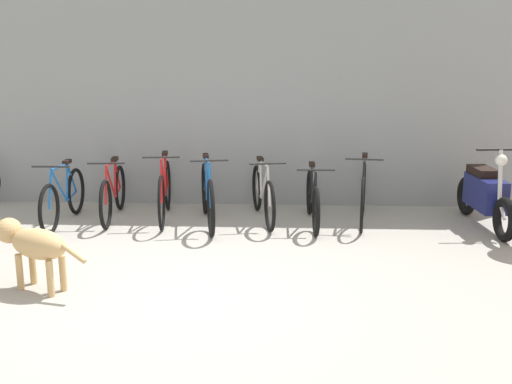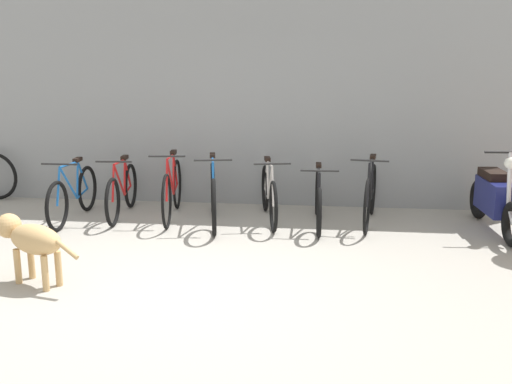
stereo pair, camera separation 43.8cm
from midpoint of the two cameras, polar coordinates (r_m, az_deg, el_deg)
ground_plane at (r=5.66m, az=-8.99°, el=-9.28°), size 60.00×60.00×0.00m
shop_wall_back at (r=8.61m, az=-4.83°, el=10.03°), size 8.82×0.20×3.39m
bicycle_0 at (r=8.10m, az=-19.36°, el=-0.56°), size 0.46×1.63×0.82m
bicycle_1 at (r=8.16m, az=-14.95°, el=-0.18°), size 0.46×1.60×0.82m
bicycle_2 at (r=7.97m, az=-10.25°, el=0.04°), size 0.46×1.71×0.90m
bicycle_3 at (r=7.65m, az=-6.27°, el=-0.40°), size 0.50×1.75×0.91m
bicycle_4 at (r=7.80m, az=-0.95°, el=-0.27°), size 0.49×1.66×0.83m
bicycle_5 at (r=7.64m, az=3.79°, el=-0.74°), size 0.46×1.64×0.79m
bicycle_6 at (r=7.81m, az=8.60°, el=-0.17°), size 0.46×1.67×0.90m
motorcycle at (r=7.93m, az=19.53°, el=-0.32°), size 0.58×1.73×1.05m
stray_dog at (r=5.94m, az=-22.52°, el=-4.55°), size 1.02×0.56×0.64m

